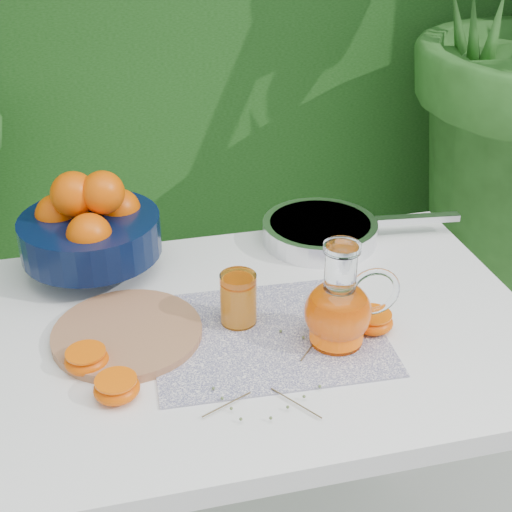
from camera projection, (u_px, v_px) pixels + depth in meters
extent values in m
cube|color=white|center=(259.00, 333.00, 1.29)|extent=(1.00, 0.70, 0.04)
cylinder|color=white|center=(37.00, 418.00, 1.64)|extent=(0.04, 0.04, 0.71)
cylinder|color=white|center=(401.00, 361.00, 1.82)|extent=(0.04, 0.04, 0.71)
cube|color=#0C0E44|center=(268.00, 334.00, 1.25)|extent=(0.42, 0.33, 0.00)
cylinder|color=#AB744D|center=(127.00, 333.00, 1.24)|extent=(0.33, 0.33, 0.02)
cylinder|color=black|center=(94.00, 261.00, 1.43)|extent=(0.10, 0.10, 0.04)
cylinder|color=black|center=(91.00, 235.00, 1.40)|extent=(0.28, 0.28, 0.08)
sphere|color=#DC4502|center=(57.00, 216.00, 1.40)|extent=(0.09, 0.09, 0.09)
sphere|color=#DC4502|center=(119.00, 210.00, 1.42)|extent=(0.09, 0.09, 0.09)
sphere|color=#DC4502|center=(89.00, 236.00, 1.33)|extent=(0.09, 0.09, 0.09)
sphere|color=#DC4502|center=(88.00, 204.00, 1.44)|extent=(0.09, 0.09, 0.09)
sphere|color=#DC4502|center=(74.00, 194.00, 1.36)|extent=(0.09, 0.09, 0.09)
sphere|color=#DC4502|center=(103.00, 192.00, 1.35)|extent=(0.09, 0.09, 0.08)
cylinder|color=white|center=(336.00, 338.00, 1.23)|extent=(0.10, 0.10, 0.01)
ellipsoid|color=white|center=(338.00, 312.00, 1.20)|extent=(0.13, 0.13, 0.11)
cylinder|color=white|center=(341.00, 269.00, 1.16)|extent=(0.06, 0.06, 0.07)
cylinder|color=white|center=(342.00, 248.00, 1.14)|extent=(0.07, 0.07, 0.01)
torus|color=white|center=(374.00, 292.00, 1.19)|extent=(0.09, 0.02, 0.09)
cylinder|color=#F55905|center=(337.00, 318.00, 1.21)|extent=(0.10, 0.10, 0.08)
cylinder|color=white|center=(238.00, 299.00, 1.26)|extent=(0.08, 0.08, 0.10)
cylinder|color=orange|center=(238.00, 302.00, 1.26)|extent=(0.07, 0.07, 0.08)
cylinder|color=#EA5307|center=(238.00, 283.00, 1.24)|extent=(0.06, 0.06, 0.00)
cylinder|color=silver|center=(320.00, 231.00, 1.54)|extent=(0.27, 0.27, 0.05)
cylinder|color=silver|center=(320.00, 224.00, 1.53)|extent=(0.24, 0.24, 0.01)
cube|color=silver|center=(417.00, 219.00, 1.55)|extent=(0.19, 0.04, 0.01)
ellipsoid|color=#DC4502|center=(117.00, 388.00, 1.10)|extent=(0.09, 0.09, 0.03)
cylinder|color=#EA5307|center=(116.00, 380.00, 1.09)|extent=(0.08, 0.08, 0.00)
ellipsoid|color=#DC4502|center=(87.00, 360.00, 1.16)|extent=(0.09, 0.09, 0.03)
cylinder|color=#EA5307|center=(85.00, 352.00, 1.15)|extent=(0.08, 0.08, 0.00)
ellipsoid|color=#DC4502|center=(373.00, 322.00, 1.26)|extent=(0.09, 0.09, 0.03)
cylinder|color=#EA5307|center=(373.00, 314.00, 1.25)|extent=(0.08, 0.08, 0.00)
cylinder|color=#4F3E24|center=(296.00, 403.00, 1.09)|extent=(0.06, 0.08, 0.00)
sphere|color=#506133|center=(271.00, 418.00, 1.06)|extent=(0.01, 0.01, 0.01)
sphere|color=#506133|center=(288.00, 407.00, 1.08)|extent=(0.01, 0.01, 0.01)
sphere|color=#506133|center=(304.00, 396.00, 1.10)|extent=(0.01, 0.01, 0.01)
sphere|color=#506133|center=(320.00, 386.00, 1.12)|extent=(0.01, 0.01, 0.01)
cylinder|color=#4F3E24|center=(315.00, 342.00, 1.22)|extent=(0.08, 0.09, 0.00)
sphere|color=#506133|center=(281.00, 331.00, 1.25)|extent=(0.01, 0.01, 0.01)
sphere|color=#506133|center=(303.00, 337.00, 1.23)|extent=(0.01, 0.01, 0.01)
sphere|color=#506133|center=(327.00, 344.00, 1.21)|extent=(0.01, 0.01, 0.01)
sphere|color=#506133|center=(351.00, 351.00, 1.20)|extent=(0.01, 0.01, 0.01)
cylinder|color=#4F3E24|center=(227.00, 404.00, 1.09)|extent=(0.08, 0.04, 0.00)
sphere|color=#506133|center=(241.00, 419.00, 1.05)|extent=(0.01, 0.01, 0.01)
sphere|color=#506133|center=(231.00, 408.00, 1.07)|extent=(0.01, 0.01, 0.01)
sphere|color=#506133|center=(222.00, 398.00, 1.09)|extent=(0.01, 0.01, 0.01)
sphere|color=#506133|center=(213.00, 388.00, 1.11)|extent=(0.01, 0.01, 0.01)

